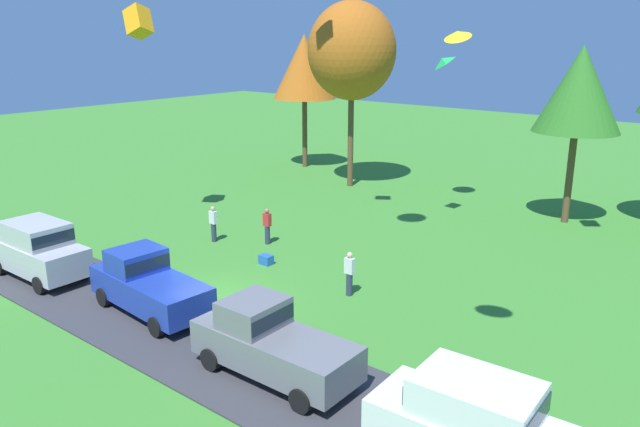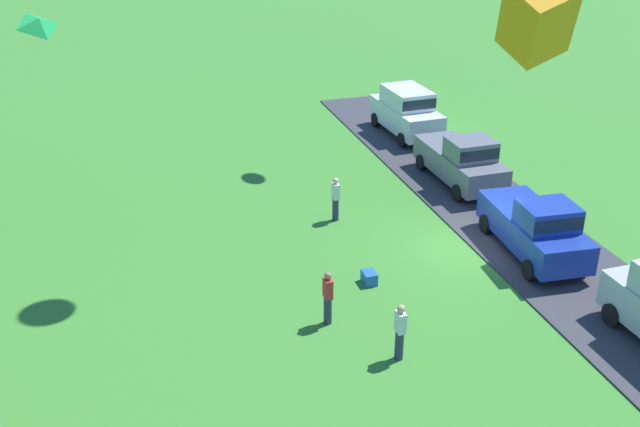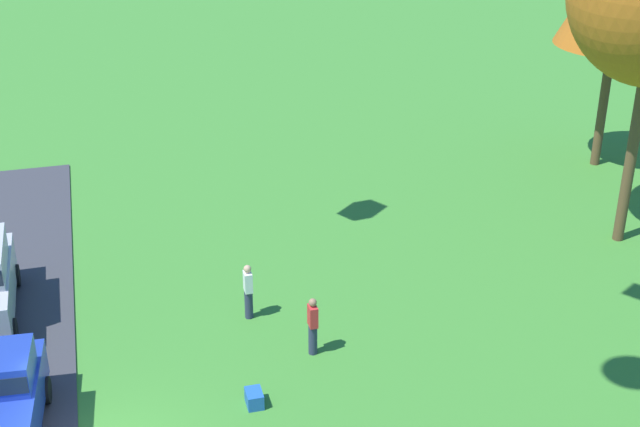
% 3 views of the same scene
% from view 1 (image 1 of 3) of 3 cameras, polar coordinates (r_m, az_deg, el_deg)
% --- Properties ---
extents(ground_plane, '(120.00, 120.00, 0.00)m').
position_cam_1_polar(ground_plane, '(23.41, -9.69, -7.89)').
color(ground_plane, '#3D842D').
extents(pavement_strip, '(36.00, 4.40, 0.06)m').
position_cam_1_polar(pavement_strip, '(22.01, -14.62, -9.76)').
color(pavement_strip, '#38383D').
rests_on(pavement_strip, ground).
extents(car_suv_near_entrance, '(4.63, 2.10, 2.28)m').
position_cam_1_polar(car_suv_near_entrance, '(27.07, -24.38, -2.85)').
color(car_suv_near_entrance, '#B7B7BC').
rests_on(car_suv_near_entrance, ground).
extents(car_pickup_mid_row, '(5.13, 2.35, 2.14)m').
position_cam_1_polar(car_pickup_mid_row, '(22.63, -15.52, -6.11)').
color(car_pickup_mid_row, '#1E389E').
rests_on(car_pickup_mid_row, ground).
extents(car_pickup_far_end, '(5.03, 2.10, 2.14)m').
position_cam_1_polar(car_pickup_far_end, '(18.03, -4.61, -11.51)').
color(car_pickup_far_end, slate).
rests_on(car_pickup_far_end, ground).
extents(car_suv_by_flagpole, '(4.68, 2.21, 2.28)m').
position_cam_1_polar(car_suv_by_flagpole, '(14.72, 13.90, -18.13)').
color(car_suv_by_flagpole, white).
rests_on(car_suv_by_flagpole, ground).
extents(person_beside_suv, '(0.36, 0.24, 1.71)m').
position_cam_1_polar(person_beside_suv, '(23.25, 2.71, -5.49)').
color(person_beside_suv, '#2D334C').
rests_on(person_beside_suv, ground).
extents(person_on_lawn, '(0.36, 0.24, 1.71)m').
position_cam_1_polar(person_on_lawn, '(28.88, -4.85, -1.13)').
color(person_on_lawn, '#2D334C').
rests_on(person_on_lawn, ground).
extents(person_watching_sky, '(0.36, 0.24, 1.71)m').
position_cam_1_polar(person_watching_sky, '(29.54, -9.72, -0.92)').
color(person_watching_sky, '#2D334C').
rests_on(person_watching_sky, ground).
extents(tree_far_right, '(4.43, 4.43, 9.36)m').
position_cam_1_polar(tree_far_right, '(44.86, -1.44, 13.24)').
color(tree_far_right, brown).
rests_on(tree_far_right, ground).
extents(tree_far_left, '(5.37, 5.37, 11.33)m').
position_cam_1_polar(tree_far_left, '(38.94, 2.93, 14.60)').
color(tree_far_left, brown).
rests_on(tree_far_left, ground).
extents(tree_right_of_center, '(4.22, 4.22, 8.92)m').
position_cam_1_polar(tree_right_of_center, '(33.58, 22.64, 10.41)').
color(tree_right_of_center, brown).
rests_on(tree_right_of_center, ground).
extents(cooler_box, '(0.56, 0.40, 0.40)m').
position_cam_1_polar(cooler_box, '(26.60, -4.95, -4.23)').
color(cooler_box, blue).
rests_on(cooler_box, ground).
extents(kite_diamond_low_drifter, '(1.21, 1.24, 0.71)m').
position_cam_1_polar(kite_diamond_low_drifter, '(30.33, 11.07, 13.49)').
color(kite_diamond_low_drifter, green).
extents(kite_box_near_flag, '(1.47, 1.32, 1.70)m').
position_cam_1_polar(kite_box_near_flag, '(31.46, -16.27, 16.49)').
color(kite_box_near_flag, orange).
extents(kite_delta_mid_center, '(1.41, 1.43, 0.87)m').
position_cam_1_polar(kite_delta_mid_center, '(33.53, 12.46, 15.70)').
color(kite_delta_mid_center, yellow).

